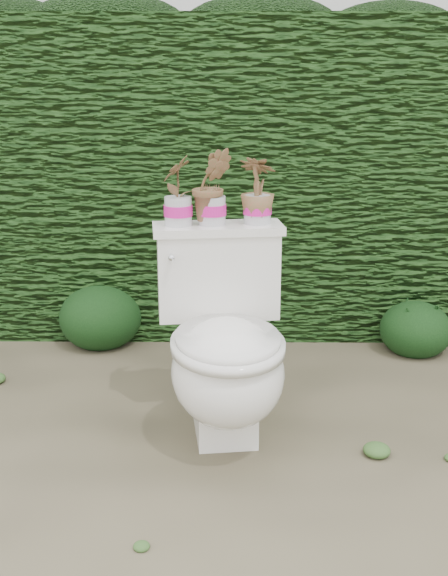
{
  "coord_description": "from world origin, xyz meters",
  "views": [
    {
      "loc": [
        -0.1,
        -2.37,
        1.35
      ],
      "look_at": [
        -0.13,
        0.25,
        0.55
      ],
      "focal_mm": 45.0,
      "sensor_mm": 36.0,
      "label": 1
    }
  ],
  "objects_px": {
    "potted_plant_left": "(178,192)",
    "potted_plant_center": "(212,189)",
    "potted_plant_right": "(258,192)",
    "toilet": "(225,349)"
  },
  "relations": [
    {
      "from": "potted_plant_right",
      "to": "potted_plant_left",
      "type": "bearing_deg",
      "value": 28.47
    },
    {
      "from": "toilet",
      "to": "potted_plant_right",
      "type": "relative_size",
      "value": 3.19
    },
    {
      "from": "toilet",
      "to": "potted_plant_right",
      "type": "distance_m",
      "value": 0.61
    },
    {
      "from": "toilet",
      "to": "potted_plant_center",
      "type": "relative_size",
      "value": 2.79
    },
    {
      "from": "toilet",
      "to": "potted_plant_left",
      "type": "xyz_separation_m",
      "value": [
        -0.18,
        0.22,
        0.55
      ]
    },
    {
      "from": "potted_plant_left",
      "to": "potted_plant_center",
      "type": "relative_size",
      "value": 0.92
    },
    {
      "from": "toilet",
      "to": "potted_plant_left",
      "type": "distance_m",
      "value": 0.62
    },
    {
      "from": "toilet",
      "to": "potted_plant_left",
      "type": "relative_size",
      "value": 3.04
    },
    {
      "from": "potted_plant_center",
      "to": "potted_plant_right",
      "type": "height_order",
      "value": "potted_plant_center"
    },
    {
      "from": "potted_plant_left",
      "to": "potted_plant_right",
      "type": "xyz_separation_m",
      "value": [
        0.3,
        0.04,
        -0.01
      ]
    }
  ]
}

